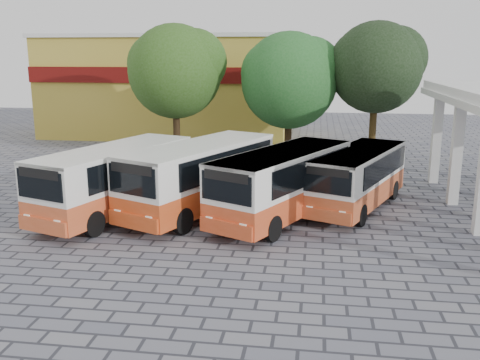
% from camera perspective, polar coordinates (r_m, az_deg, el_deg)
% --- Properties ---
extents(ground, '(90.00, 90.00, 0.00)m').
position_cam_1_polar(ground, '(20.19, 3.46, -6.43)').
color(ground, slate).
rests_on(ground, ground).
extents(shophouse_block, '(20.40, 10.40, 8.30)m').
position_cam_1_polar(shophouse_block, '(46.71, -7.42, 10.01)').
color(shophouse_block, '#B09731').
rests_on(shophouse_block, ground).
extents(bus_far_left, '(5.00, 8.71, 2.95)m').
position_cam_1_polar(bus_far_left, '(23.43, -13.17, 0.38)').
color(bus_far_left, '#CE5227').
rests_on(bus_far_left, ground).
extents(bus_centre_left, '(5.75, 9.04, 3.04)m').
position_cam_1_polar(bus_centre_left, '(23.22, -4.27, 0.72)').
color(bus_centre_left, '#CC4718').
rests_on(bus_centre_left, ground).
extents(bus_centre_right, '(5.76, 8.67, 2.91)m').
position_cam_1_polar(bus_centre_right, '(22.29, 4.62, -0.03)').
color(bus_centre_right, '#CD461E').
rests_on(bus_centre_right, ground).
extents(bus_far_right, '(4.90, 7.89, 2.65)m').
position_cam_1_polar(bus_far_right, '(24.37, 12.48, 0.51)').
color(bus_far_right, '#C04F25').
rests_on(bus_far_right, ground).
extents(tree_left, '(6.26, 5.97, 8.68)m').
position_cam_1_polar(tree_left, '(34.84, -6.82, 11.75)').
color(tree_left, '#392714').
rests_on(tree_left, ground).
extents(tree_middle, '(6.35, 6.05, 8.19)m').
position_cam_1_polar(tree_middle, '(34.17, 5.40, 10.86)').
color(tree_middle, '#342312').
rests_on(tree_middle, ground).
extents(tree_right, '(5.86, 5.58, 8.77)m').
position_cam_1_polar(tree_right, '(34.37, 14.45, 11.85)').
color(tree_right, '#4B3719').
rests_on(tree_right, ground).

